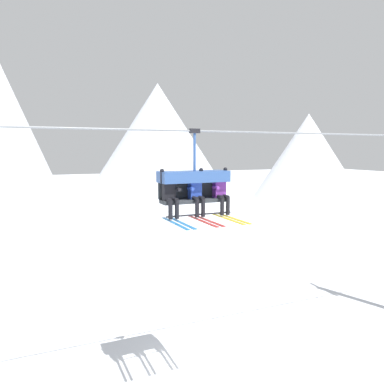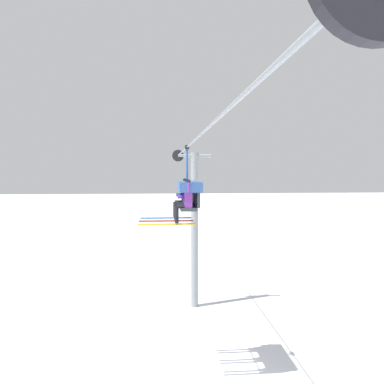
% 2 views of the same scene
% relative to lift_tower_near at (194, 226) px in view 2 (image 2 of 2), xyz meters
% --- Properties ---
extents(lift_tower_near, '(0.36, 1.88, 7.68)m').
position_rel_lift_tower_near_xyz_m(lift_tower_near, '(0.00, 0.00, 0.00)').
color(lift_tower_near, gray).
rests_on(lift_tower_near, ground_plane).
extents(lift_cable, '(18.67, 0.05, 0.05)m').
position_rel_lift_tower_near_xyz_m(lift_cable, '(8.33, -0.78, 3.40)').
color(lift_cable, gray).
extents(chairlift_chair, '(1.91, 0.74, 2.28)m').
position_rel_lift_tower_near_xyz_m(chairlift_chair, '(6.32, -0.71, 2.04)').
color(chairlift_chair, '#33383D').
extents(skier_black, '(0.48, 1.70, 1.34)m').
position_rel_lift_tower_near_xyz_m(skier_black, '(5.57, -0.92, 1.76)').
color(skier_black, black).
extents(skier_blue, '(0.48, 1.70, 1.34)m').
position_rel_lift_tower_near_xyz_m(skier_blue, '(6.32, -0.92, 1.76)').
color(skier_blue, '#2847B7').
extents(skier_purple, '(0.48, 1.70, 1.34)m').
position_rel_lift_tower_near_xyz_m(skier_purple, '(7.07, -0.92, 1.76)').
color(skier_purple, purple).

